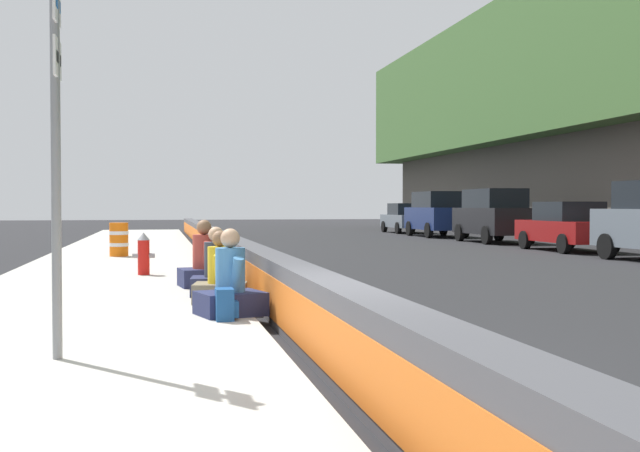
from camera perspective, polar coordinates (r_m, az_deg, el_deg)
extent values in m
plane|color=#232326|center=(7.56, 1.14, -10.52)|extent=(160.00, 160.00, 0.00)
cube|color=#B5B2A8|center=(7.42, -19.56, -10.27)|extent=(80.00, 4.40, 0.14)
cube|color=#47474C|center=(7.48, 1.14, -7.33)|extent=(76.00, 0.44, 0.85)
cube|color=orange|center=(7.44, -0.57, -7.71)|extent=(74.48, 0.01, 0.54)
cylinder|color=gray|center=(7.61, -18.88, 4.18)|extent=(0.09, 0.09, 3.60)
cube|color=white|center=(7.83, -18.83, 15.21)|extent=(0.44, 0.02, 0.36)
cube|color=#1956AD|center=(7.83, -18.72, 15.22)|extent=(0.30, 0.01, 0.10)
cube|color=white|center=(7.73, -18.80, 11.61)|extent=(0.44, 0.02, 0.36)
cube|color=black|center=(7.72, -18.69, 11.61)|extent=(0.30, 0.01, 0.10)
cylinder|color=red|center=(16.45, -12.86, -2.27)|extent=(0.24, 0.24, 0.72)
cone|color=gray|center=(16.42, -12.87, -0.74)|extent=(0.26, 0.26, 0.16)
cylinder|color=gray|center=(16.44, -12.27, -2.15)|extent=(0.10, 0.12, 0.10)
cylinder|color=gray|center=(16.45, -13.46, -2.15)|extent=(0.10, 0.12, 0.10)
cube|color=#23284C|center=(10.26, -6.62, -5.68)|extent=(0.89, 0.97, 0.31)
cylinder|color=#427FB7|center=(10.21, -6.62, -3.23)|extent=(0.39, 0.39, 0.58)
sphere|color=tan|center=(10.18, -6.63, -0.89)|extent=(0.25, 0.25, 0.25)
cylinder|color=#427FB7|center=(10.41, -7.05, -3.45)|extent=(0.32, 0.21, 0.51)
cylinder|color=#427FB7|center=(10.02, -6.18, -3.65)|extent=(0.32, 0.21, 0.51)
cube|color=#706651|center=(11.59, -7.37, -4.90)|extent=(0.78, 0.87, 0.29)
cylinder|color=gold|center=(11.55, -7.38, -2.86)|extent=(0.37, 0.37, 0.54)
sphere|color=#8E6647|center=(11.53, -7.38, -0.92)|extent=(0.24, 0.24, 0.24)
cylinder|color=gold|center=(11.75, -7.27, -3.05)|extent=(0.30, 0.18, 0.48)
cylinder|color=gold|center=(11.35, -7.48, -3.21)|extent=(0.30, 0.18, 0.48)
cube|color=#23284C|center=(12.51, -7.66, -4.41)|extent=(0.76, 0.86, 0.30)
cylinder|color=#333842|center=(12.48, -7.66, -2.46)|extent=(0.38, 0.38, 0.56)
sphere|color=tan|center=(12.46, -7.67, -0.62)|extent=(0.25, 0.25, 0.25)
cylinder|color=#333842|center=(12.69, -7.62, -2.65)|extent=(0.30, 0.16, 0.49)
cylinder|color=#333842|center=(12.27, -7.71, -2.79)|extent=(0.30, 0.16, 0.49)
cube|color=#23284C|center=(13.92, -8.53, -3.76)|extent=(0.84, 0.94, 0.32)
cylinder|color=#AD3D33|center=(13.89, -8.53, -1.88)|extent=(0.41, 0.41, 0.60)
sphere|color=#8E6647|center=(13.87, -8.54, -0.09)|extent=(0.27, 0.27, 0.27)
cylinder|color=#AD3D33|center=(14.11, -8.72, -2.07)|extent=(0.33, 0.18, 0.53)
cylinder|color=#AD3D33|center=(13.67, -8.34, -2.18)|extent=(0.33, 0.18, 0.53)
cube|color=navy|center=(9.78, -7.05, -5.75)|extent=(0.32, 0.22, 0.40)
cube|color=navy|center=(9.80, -6.23, -6.09)|extent=(0.22, 0.06, 0.20)
cylinder|color=orange|center=(22.61, -14.60, -0.97)|extent=(0.52, 0.52, 0.95)
cylinder|color=white|center=(22.60, -14.60, -0.49)|extent=(0.54, 0.54, 0.10)
cylinder|color=white|center=(22.61, -14.60, -1.33)|extent=(0.54, 0.54, 0.10)
cylinder|color=black|center=(24.13, 20.40, -1.42)|extent=(0.76, 0.23, 0.76)
cube|color=maroon|center=(28.12, 17.72, -0.36)|extent=(4.54, 1.91, 0.72)
cube|color=black|center=(28.02, 17.83, 1.04)|extent=(2.24, 1.67, 0.66)
cylinder|color=black|center=(29.03, 14.87, -1.00)|extent=(0.67, 0.24, 0.66)
cylinder|color=black|center=(29.81, 17.87, -0.95)|extent=(0.67, 0.24, 0.66)
cylinder|color=black|center=(26.46, 17.54, -1.26)|extent=(0.67, 0.24, 0.66)
cylinder|color=black|center=(27.31, 20.74, -1.20)|extent=(0.67, 0.24, 0.66)
cube|color=black|center=(33.72, 12.64, 0.38)|extent=(4.85, 2.04, 1.10)
cube|color=black|center=(33.63, 12.72, 1.99)|extent=(3.14, 1.81, 0.80)
cylinder|color=black|center=(34.82, 10.25, -0.48)|extent=(0.77, 0.24, 0.76)
cylinder|color=black|center=(35.51, 13.04, -0.46)|extent=(0.77, 0.24, 0.76)
cylinder|color=black|center=(31.97, 12.19, -0.66)|extent=(0.77, 0.24, 0.76)
cylinder|color=black|center=(32.72, 15.17, -0.63)|extent=(0.77, 0.24, 0.76)
cube|color=navy|center=(39.49, 8.57, 0.56)|extent=(4.84, 2.02, 1.10)
cube|color=black|center=(39.39, 8.62, 1.94)|extent=(3.13, 1.79, 0.80)
cylinder|color=black|center=(40.67, 6.63, -0.18)|extent=(0.76, 0.24, 0.76)
cylinder|color=black|center=(41.26, 9.07, -0.17)|extent=(0.76, 0.24, 0.76)
cylinder|color=black|center=(37.75, 8.01, -0.32)|extent=(0.76, 0.24, 0.76)
cylinder|color=black|center=(38.38, 10.62, -0.30)|extent=(0.76, 0.24, 0.76)
cube|color=slate|center=(44.80, 6.32, 0.37)|extent=(4.53, 1.88, 0.72)
cube|color=black|center=(44.70, 6.36, 1.25)|extent=(2.23, 1.66, 0.66)
cylinder|color=black|center=(45.95, 4.76, -0.05)|extent=(0.66, 0.23, 0.66)
cylinder|color=black|center=(46.44, 6.81, -0.03)|extent=(0.66, 0.23, 0.66)
cylinder|color=black|center=(43.18, 5.79, -0.15)|extent=(0.66, 0.23, 0.66)
cylinder|color=black|center=(43.71, 7.96, -0.13)|extent=(0.66, 0.23, 0.66)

